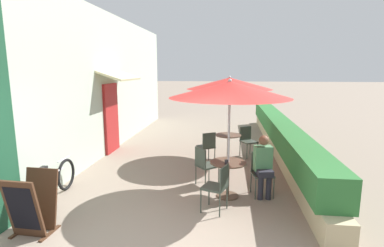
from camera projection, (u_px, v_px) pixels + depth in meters
name	position (u px, v px, depth m)	size (l,w,h in m)	color
cafe_facade_wall	(111.00, 83.00, 9.44)	(0.98, 11.42, 4.20)	#B2C1AD
planter_hedge	(280.00, 135.00, 9.11)	(0.60, 10.42, 1.01)	tan
patio_table_near	(228.00, 172.00, 5.95)	(0.72, 0.72, 0.72)	brown
patio_umbrella_near	(230.00, 90.00, 5.66)	(2.32, 2.32, 2.35)	#B7B7BC
cafe_chair_near_left	(262.00, 170.00, 6.06)	(0.46, 0.46, 0.87)	#384238
seated_patron_near_left	(263.00, 164.00, 5.92)	(0.38, 0.45, 1.25)	#23232D
cafe_chair_near_right	(204.00, 163.00, 6.48)	(0.56, 0.56, 0.87)	#384238
cafe_chair_near_back	(218.00, 184.00, 5.30)	(0.51, 0.51, 0.87)	#384238
coffee_cup_near	(226.00, 162.00, 5.76)	(0.07, 0.07, 0.09)	#232328
patio_table_mid	(228.00, 142.00, 8.40)	(0.72, 0.72, 0.72)	brown
patio_umbrella_mid	(229.00, 83.00, 8.11)	(2.32, 2.32, 2.35)	#B7B7BC
cafe_chair_mid_left	(207.00, 145.00, 8.05)	(0.55, 0.55, 0.87)	#384238
cafe_chair_mid_right	(247.00, 139.00, 8.75)	(0.55, 0.55, 0.87)	#384238
bicycle_leaning	(52.00, 183.00, 5.81)	(0.11, 1.70, 0.76)	black
menu_board	(33.00, 204.00, 4.62)	(0.59, 0.66, 0.96)	#422819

